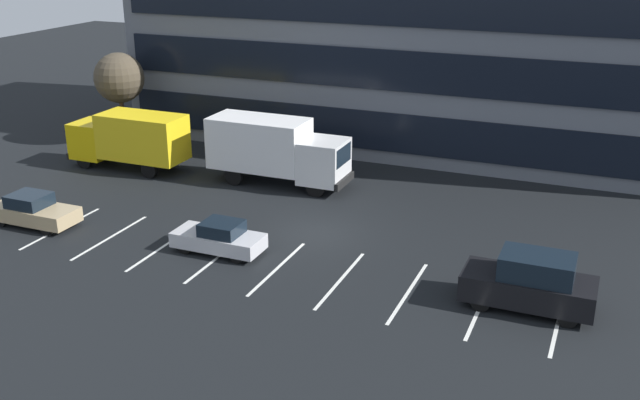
# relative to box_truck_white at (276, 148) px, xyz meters

# --- Properties ---
(ground_plane) EXTENTS (120.00, 120.00, 0.00)m
(ground_plane) POSITION_rel_box_truck_white_xyz_m (4.65, -5.53, -2.01)
(ground_plane) COLOR black
(office_building) EXTENTS (36.00, 13.81, 14.40)m
(office_building) POSITION_rel_box_truck_white_xyz_m (4.65, 12.42, 5.19)
(office_building) COLOR slate
(office_building) RESTS_ON ground_plane
(lot_markings) EXTENTS (22.54, 5.40, 0.01)m
(lot_markings) POSITION_rel_box_truck_white_xyz_m (4.65, -9.56, -2.01)
(lot_markings) COLOR silver
(lot_markings) RESTS_ON ground_plane
(box_truck_white) EXTENTS (7.70, 2.55, 3.57)m
(box_truck_white) POSITION_rel_box_truck_white_xyz_m (0.00, 0.00, 0.00)
(box_truck_white) COLOR white
(box_truck_white) RESTS_ON ground_plane
(box_truck_yellow_all) EXTENTS (7.10, 2.35, 3.29)m
(box_truck_yellow_all) POSITION_rel_box_truck_white_xyz_m (-8.85, -0.83, -0.16)
(box_truck_yellow_all) COLOR yellow
(box_truck_yellow_all) RESTS_ON ground_plane
(sedan_silver) EXTENTS (3.96, 1.66, 1.42)m
(sedan_silver) POSITION_rel_box_truck_white_xyz_m (1.64, -9.06, -1.34)
(sedan_silver) COLOR silver
(sedan_silver) RESTS_ON ground_plane
(sedan_tan) EXTENTS (4.21, 1.76, 1.51)m
(sedan_tan) POSITION_rel_box_truck_white_xyz_m (-7.99, -9.68, -1.30)
(sedan_tan) COLOR tan
(sedan_tan) RESTS_ON ground_plane
(suv_black) EXTENTS (4.79, 2.03, 2.17)m
(suv_black) POSITION_rel_box_truck_white_xyz_m (14.70, -9.05, -0.96)
(suv_black) COLOR black
(suv_black) RESTS_ON ground_plane
(bare_tree) EXTENTS (3.13, 3.13, 5.86)m
(bare_tree) POSITION_rel_box_truck_white_xyz_m (-12.35, 3.25, 2.27)
(bare_tree) COLOR #473323
(bare_tree) RESTS_ON ground_plane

